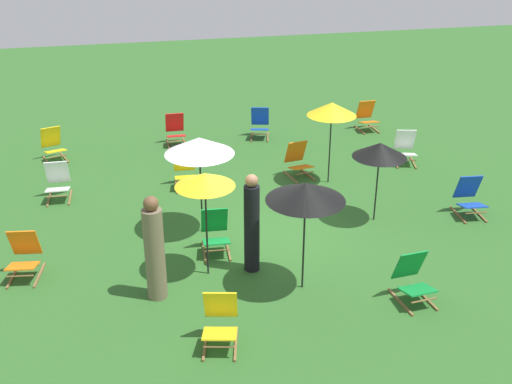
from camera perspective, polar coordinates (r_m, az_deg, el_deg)
The scene contains 21 objects.
ground_plane at distance 11.64m, azimuth 1.43°, elevation -4.64°, with size 40.00×40.00×0.00m, color #2D6026.
deckchair_0 at distance 11.17m, azimuth -20.69°, elevation -5.59°, with size 0.60×0.83×0.83m.
deckchair_1 at distance 16.90m, azimuth 0.36°, elevation 6.31°, with size 0.67×0.86×0.83m.
deckchair_3 at distance 16.52m, azimuth -7.47°, elevation 5.66°, with size 0.50×0.77×0.83m.
deckchair_4 at distance 13.88m, azimuth -17.88°, elevation 0.85°, with size 0.51×0.78×0.83m.
deckchair_5 at distance 13.91m, azimuth -6.58°, elevation 1.98°, with size 0.53×0.79×0.83m.
deckchair_6 at distance 16.13m, azimuth -18.27°, elevation 4.11°, with size 0.68×0.87×0.83m.
deckchair_7 at distance 11.21m, azimuth -3.78°, elevation -3.77°, with size 0.54×0.80×0.83m.
deckchair_8 at distance 14.39m, azimuth 3.93°, elevation 2.89°, with size 0.58×0.82×0.83m.
deckchair_9 at distance 15.57m, azimuth 13.65°, elevation 3.95°, with size 0.67×0.86×0.83m.
deckchair_10 at distance 13.24m, azimuth 19.16°, elevation -0.51°, with size 0.57×0.81×0.83m.
deckchair_11 at distance 8.96m, azimuth -3.33°, elevation -11.87°, with size 0.65×0.85×0.83m.
deckchair_12 at distance 17.77m, azimuth 10.24°, elevation 6.84°, with size 0.48×0.76×0.83m.
deckchair_13 at distance 10.16m, azimuth 14.34°, elevation -7.83°, with size 0.53×0.79×0.83m.
umbrella_0 at distance 9.90m, azimuth -4.77°, elevation 1.10°, with size 0.98×0.98×1.87m.
umbrella_1 at distance 13.64m, azimuth 7.04°, elevation 7.62°, with size 1.09×1.09×1.89m.
umbrella_2 at distance 11.34m, azimuth -5.28°, elevation 4.28°, with size 1.29×1.29×1.93m.
umbrella_3 at distance 9.52m, azimuth 4.62°, elevation 0.02°, with size 1.26×1.26×1.89m.
umbrella_4 at distance 12.08m, azimuth 11.40°, elevation 3.82°, with size 1.06×1.06×1.64m.
person_0 at distance 9.80m, azimuth -9.38°, elevation -5.38°, with size 0.37×0.37×1.78m.
person_1 at distance 10.38m, azimuth -0.39°, elevation -3.07°, with size 0.29×0.29×1.79m.
Camera 1 is at (-2.73, -9.77, 5.70)m, focal length 43.20 mm.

